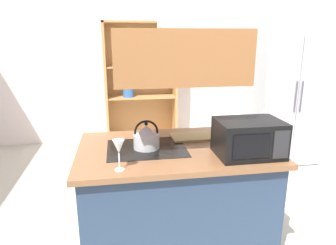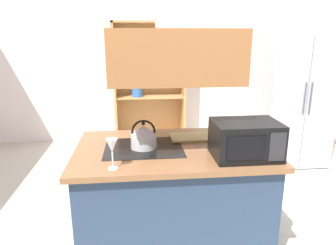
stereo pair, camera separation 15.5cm
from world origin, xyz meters
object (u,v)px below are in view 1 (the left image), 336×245
cutting_board (191,137)px  wine_glass_on_counter (119,148)px  dish_cabinet (141,91)px  kettle (146,137)px  refrigerator (282,98)px  microwave (249,138)px

cutting_board → wine_glass_on_counter: 0.85m
dish_cabinet → cutting_board: dish_cabinet is taller
kettle → wine_glass_on_counter: kettle is taller
refrigerator → kettle: bearing=-140.5°
cutting_board → microwave: size_ratio=0.74×
kettle → microwave: 0.76m
cutting_board → wine_glass_on_counter: (-0.61, -0.57, 0.14)m
kettle → microwave: microwave is taller
dish_cabinet → microwave: dish_cabinet is taller
kettle → microwave: size_ratio=0.48×
refrigerator → wine_glass_on_counter: 3.11m
kettle → cutting_board: 0.46m
kettle → refrigerator: bearing=39.5°
wine_glass_on_counter → refrigerator: bearing=42.3°
wine_glass_on_counter → dish_cabinet: bearing=83.1°
refrigerator → microwave: bearing=-124.8°
dish_cabinet → cutting_board: size_ratio=5.76×
dish_cabinet → cutting_board: bearing=-84.9°
microwave → kettle: bearing=160.3°
microwave → wine_glass_on_counter: size_ratio=2.23×
dish_cabinet → wine_glass_on_counter: 3.17m
refrigerator → dish_cabinet: 2.19m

